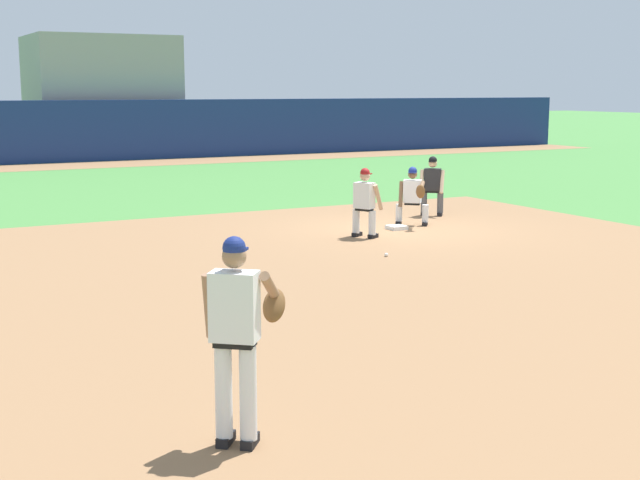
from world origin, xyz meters
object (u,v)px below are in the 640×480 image
object	(u,v)px
umpire	(432,184)
baserunner	(365,200)
first_base_bag	(396,227)
pitcher	(238,328)
baseball	(386,255)
first_baseman	(413,194)

from	to	relation	value
umpire	baserunner	bearing A→B (deg)	-147.11
first_base_bag	umpire	world-z (taller)	umpire
pitcher	baserunner	bearing A→B (deg)	53.69
baseball	first_baseman	xyz separation A→B (m)	(2.55, 2.95, 0.69)
baserunner	first_baseman	bearing A→B (deg)	26.40
baseball	baserunner	bearing A→B (deg)	69.96
first_base_bag	baseball	distance (m)	3.28
first_baseman	baserunner	size ratio (longest dim) A/B	0.92
pitcher	umpire	size ratio (longest dim) A/B	1.27
pitcher	first_baseman	world-z (taller)	pitcher
baseball	pitcher	size ratio (longest dim) A/B	0.04
first_base_bag	pitcher	world-z (taller)	pitcher
first_base_bag	first_baseman	bearing A→B (deg)	25.83
baseball	pitcher	world-z (taller)	pitcher
first_base_bag	baserunner	world-z (taller)	baserunner
baseball	baserunner	xyz separation A→B (m)	(0.75, 2.06, 0.76)
first_baseman	umpire	bearing A→B (deg)	40.42
first_baseman	baserunner	bearing A→B (deg)	-153.60
baseball	umpire	world-z (taller)	umpire
first_base_bag	first_baseman	xyz separation A→B (m)	(0.62, 0.30, 0.69)
first_base_bag	first_baseman	distance (m)	0.97
first_base_bag	umpire	size ratio (longest dim) A/B	0.26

